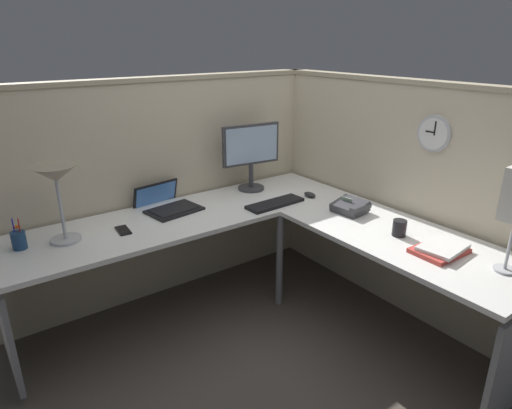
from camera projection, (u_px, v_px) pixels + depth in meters
ground_plane at (275, 321)px, 3.04m from camera, size 6.80×6.80×0.00m
cubicle_wall_back at (163, 189)px, 3.23m from camera, size 2.57×0.12×1.58m
cubicle_wall_right at (400, 198)px, 3.04m from camera, size 0.12×2.37×1.58m
desk at (263, 246)px, 2.71m from camera, size 2.35×2.15×0.73m
monitor at (251, 152)px, 3.31m from camera, size 0.46×0.20×0.50m
laptop at (166, 204)px, 3.03m from camera, size 0.39×0.43×0.22m
keyboard at (275, 203)px, 3.09m from camera, size 0.44×0.16×0.02m
computer_mouse at (310, 195)px, 3.24m from camera, size 0.06×0.10×0.03m
desk_lamp_dome at (56, 180)px, 2.42m from camera, size 0.24×0.24×0.44m
pen_cup at (19, 240)px, 2.43m from camera, size 0.08×0.08×0.18m
cell_phone at (123, 230)px, 2.67m from camera, size 0.08×0.15×0.01m
office_phone at (351, 207)px, 2.94m from camera, size 0.21×0.22×0.11m
book_stack at (441, 249)px, 2.39m from camera, size 0.30×0.23×0.04m
coffee_mug at (399, 228)px, 2.59m from camera, size 0.08×0.08×0.10m
wall_clock at (435, 134)px, 2.68m from camera, size 0.04×0.22×0.22m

